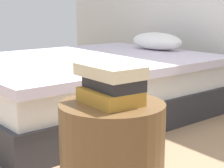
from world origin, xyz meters
TOP-DOWN VIEW (x-y plane):
  - bed at (-1.35, 0.76)m, footprint 1.64×2.08m
  - side_table at (0.00, 0.00)m, footprint 0.43×0.43m
  - book_ochre at (-0.00, -0.01)m, footprint 0.24×0.18m
  - book_charcoal at (0.00, 0.01)m, footprint 0.25×0.17m
  - book_cream at (0.00, -0.01)m, footprint 0.27×0.17m

SIDE VIEW (x-z plane):
  - bed at x=-1.35m, z-range -0.08..0.54m
  - side_table at x=0.00m, z-range 0.00..0.48m
  - book_ochre at x=0.00m, z-range 0.48..0.54m
  - book_charcoal at x=0.00m, z-range 0.54..0.59m
  - book_cream at x=0.00m, z-range 0.59..0.64m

